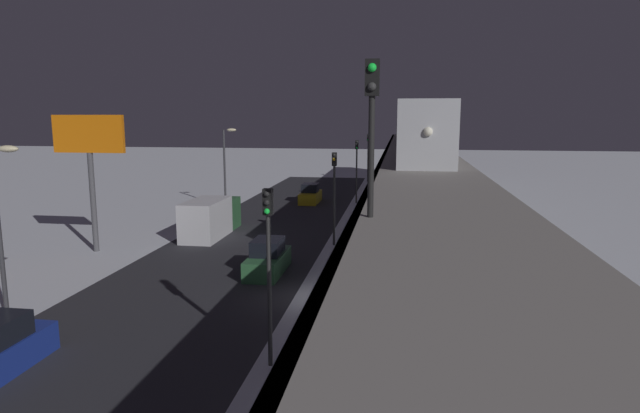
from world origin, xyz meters
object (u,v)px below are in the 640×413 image
(traffic_light_mid, at_px, (334,185))
(traffic_light_distant, at_px, (368,151))
(box_truck, at_px, (211,217))
(traffic_light_near, at_px, (269,252))
(traffic_light_far, at_px, (357,162))
(rail_signal, at_px, (372,111))
(commercial_billboard, at_px, (89,148))
(sedan_yellow, at_px, (310,195))
(sedan_green, at_px, (268,259))
(subway_train, at_px, (415,124))

(traffic_light_mid, bearing_deg, traffic_light_distant, -90.00)
(traffic_light_mid, bearing_deg, box_truck, -10.61)
(traffic_light_near, xyz_separation_m, traffic_light_far, (0.00, -37.05, 0.00))
(rail_signal, bearing_deg, commercial_billboard, -44.01)
(box_truck, relative_size, traffic_light_mid, 1.16)
(sedan_yellow, distance_m, traffic_light_mid, 18.97)
(rail_signal, distance_m, traffic_light_far, 41.37)
(commercial_billboard, bearing_deg, traffic_light_near, 136.58)
(box_truck, bearing_deg, traffic_light_near, 115.07)
(rail_signal, distance_m, sedan_yellow, 42.13)
(sedan_green, relative_size, sedan_yellow, 1.05)
(traffic_light_near, relative_size, traffic_light_distant, 1.00)
(subway_train, relative_size, sedan_green, 12.20)
(commercial_billboard, bearing_deg, box_truck, -135.29)
(rail_signal, xyz_separation_m, sedan_yellow, (8.40, -40.47, -8.17))
(sedan_green, height_order, box_truck, box_truck)
(rail_signal, relative_size, traffic_light_distant, 0.62)
(subway_train, bearing_deg, sedan_green, 70.84)
(traffic_light_distant, bearing_deg, subway_train, 106.19)
(box_truck, relative_size, traffic_light_distant, 1.16)
(rail_signal, height_order, sedan_yellow, rail_signal)
(traffic_light_distant, bearing_deg, commercial_billboard, 69.51)
(rail_signal, height_order, box_truck, rail_signal)
(sedan_yellow, bearing_deg, rail_signal, -78.27)
(rail_signal, distance_m, traffic_light_near, 7.18)
(box_truck, distance_m, commercial_billboard, 9.88)
(commercial_billboard, bearing_deg, sedan_green, 165.53)
(subway_train, xyz_separation_m, commercial_billboard, (21.02, 21.48, -1.20))
(traffic_light_mid, distance_m, traffic_light_far, 18.52)
(box_truck, bearing_deg, traffic_light_distant, -105.07)
(rail_signal, xyz_separation_m, traffic_light_distant, (3.70, -59.46, -4.77))
(traffic_light_near, bearing_deg, rail_signal, 133.67)
(sedan_green, relative_size, traffic_light_distant, 0.71)
(subway_train, xyz_separation_m, traffic_light_far, (5.68, -1.05, -3.83))
(traffic_light_near, bearing_deg, traffic_light_mid, -90.00)
(subway_train, height_order, sedan_yellow, subway_train)
(traffic_light_far, bearing_deg, sedan_green, 83.57)
(sedan_green, bearing_deg, rail_signal, -66.50)
(box_truck, height_order, traffic_light_far, traffic_light_far)
(sedan_yellow, height_order, traffic_light_mid, traffic_light_mid)
(subway_train, distance_m, commercial_billboard, 30.08)
(rail_signal, xyz_separation_m, sedan_green, (6.60, -15.19, -8.17))
(traffic_light_near, distance_m, traffic_light_far, 37.05)
(sedan_green, xyz_separation_m, traffic_light_far, (-2.90, -25.74, 3.40))
(subway_train, bearing_deg, sedan_yellow, -3.22)
(traffic_light_mid, relative_size, commercial_billboard, 0.72)
(traffic_light_mid, distance_m, traffic_light_distant, 37.05)
(sedan_green, distance_m, traffic_light_distant, 44.49)
(traffic_light_near, bearing_deg, subway_train, -98.97)
(rail_signal, distance_m, box_truck, 28.59)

